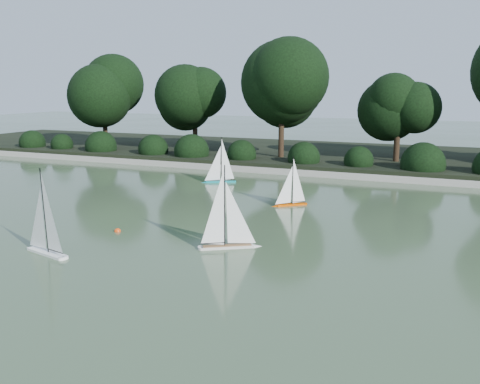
{
  "coord_description": "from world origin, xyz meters",
  "views": [
    {
      "loc": [
        3.28,
        -7.46,
        2.86
      ],
      "look_at": [
        -0.99,
        2.46,
        0.7
      ],
      "focal_mm": 40.0,
      "sensor_mm": 36.0,
      "label": 1
    }
  ],
  "objects_px": {
    "sailboat_teal": "(218,175)",
    "race_buoy": "(118,232)",
    "sailboat_white_a": "(43,239)",
    "sailboat_orange": "(288,198)",
    "sailboat_white_b": "(232,234)"
  },
  "relations": [
    {
      "from": "sailboat_white_a",
      "to": "sailboat_white_b",
      "type": "bearing_deg",
      "value": 28.76
    },
    {
      "from": "sailboat_white_a",
      "to": "sailboat_teal",
      "type": "distance_m",
      "value": 7.41
    },
    {
      "from": "race_buoy",
      "to": "sailboat_white_a",
      "type": "bearing_deg",
      "value": -101.19
    },
    {
      "from": "race_buoy",
      "to": "sailboat_teal",
      "type": "bearing_deg",
      "value": 95.45
    },
    {
      "from": "sailboat_white_a",
      "to": "sailboat_white_b",
      "type": "distance_m",
      "value": 3.27
    },
    {
      "from": "sailboat_white_b",
      "to": "race_buoy",
      "type": "height_order",
      "value": "sailboat_white_b"
    },
    {
      "from": "sailboat_orange",
      "to": "sailboat_teal",
      "type": "distance_m",
      "value": 3.65
    },
    {
      "from": "sailboat_white_b",
      "to": "sailboat_orange",
      "type": "distance_m",
      "value": 3.67
    },
    {
      "from": "sailboat_teal",
      "to": "race_buoy",
      "type": "height_order",
      "value": "sailboat_teal"
    },
    {
      "from": "sailboat_white_a",
      "to": "sailboat_orange",
      "type": "relative_size",
      "value": 1.27
    },
    {
      "from": "sailboat_white_a",
      "to": "sailboat_orange",
      "type": "xyz_separation_m",
      "value": [
        2.72,
        5.24,
        -0.05
      ]
    },
    {
      "from": "race_buoy",
      "to": "sailboat_white_b",
      "type": "bearing_deg",
      "value": -1.97
    },
    {
      "from": "sailboat_teal",
      "to": "sailboat_white_a",
      "type": "bearing_deg",
      "value": -88.3
    },
    {
      "from": "sailboat_white_a",
      "to": "race_buoy",
      "type": "relative_size",
      "value": 12.07
    },
    {
      "from": "sailboat_orange",
      "to": "race_buoy",
      "type": "xyz_separation_m",
      "value": [
        -2.39,
        -3.58,
        -0.2
      ]
    }
  ]
}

